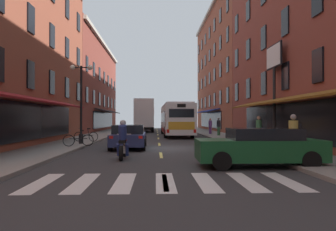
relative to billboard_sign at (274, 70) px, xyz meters
name	(u,v)px	position (x,y,z in m)	size (l,w,h in m)	color
ground_plane	(160,149)	(-7.05, -0.97, -4.73)	(34.80, 80.00, 0.10)	#333335
lane_centre_dashes	(160,149)	(-7.05, -1.22, -4.68)	(0.14, 73.90, 0.01)	#DBCC4C
crosswalk_near	(165,182)	(-7.05, -10.97, -4.68)	(7.10, 2.80, 0.01)	silver
sidewalk_left	(56,147)	(-12.95, -0.97, -4.61)	(3.00, 80.00, 0.14)	gray
sidewalk_right	(261,147)	(-1.15, -0.97, -4.61)	(3.00, 80.00, 0.14)	gray
storefront_row_right	(329,28)	(4.33, 1.65, 3.14)	(9.44, 79.90, 17.10)	#9E8466
billboard_sign	(274,70)	(0.00, 0.00, 0.00)	(0.40, 2.38, 6.14)	black
transit_bus	(176,119)	(-5.28, 12.81, -3.03)	(2.77, 12.35, 3.13)	white
box_truck	(144,116)	(-8.81, 22.21, -2.58)	(2.69, 7.43, 4.12)	white
sedan_near	(259,147)	(-3.61, -8.32, -3.97)	(4.39, 1.99, 1.37)	#144723
sedan_mid	(145,125)	(-8.92, 30.72, -3.95)	(2.01, 4.53, 1.44)	maroon
sedan_far	(129,136)	(-8.84, -0.91, -3.99)	(2.02, 4.60, 1.36)	navy
motorcycle_rider	(123,142)	(-8.70, -5.85, -3.97)	(0.62, 2.07, 1.66)	black
bicycle_near	(78,140)	(-11.70, -0.99, -4.18)	(1.70, 0.49, 0.91)	black
bicycle_mid	(86,136)	(-12.09, 2.89, -4.18)	(1.70, 0.48, 0.91)	black
pedestrian_near	(294,135)	(-1.82, -7.05, -3.62)	(0.53, 0.41, 1.75)	#66387F
pedestrian_mid	(219,126)	(-1.38, 10.59, -3.69)	(0.36, 0.36, 1.67)	#33663F
pedestrian_far	(210,126)	(-1.61, 13.91, -3.73)	(0.36, 0.36, 1.60)	#66387F
pedestrian_rear	(259,129)	(-0.76, 0.62, -3.64)	(0.36, 0.36, 1.74)	navy
street_lamp_twin	(81,100)	(-11.99, 0.93, -1.79)	(1.42, 0.32, 4.96)	black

